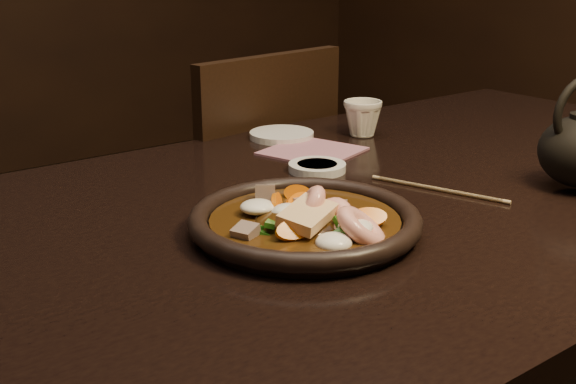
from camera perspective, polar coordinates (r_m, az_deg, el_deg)
table at (r=1.20m, az=8.61°, el=-2.93°), size 1.60×0.90×0.75m
chair at (r=1.73m, az=-4.07°, el=-2.36°), size 0.48×0.48×0.90m
plate at (r=0.96m, az=1.34°, el=-2.37°), size 0.31×0.31×0.03m
stirfry at (r=0.95m, az=1.80°, el=-2.21°), size 0.19×0.25×0.07m
soy_dish at (r=1.23m, az=2.32°, el=1.97°), size 0.10×0.10×0.01m
saucer_right at (r=1.45m, az=-0.50°, el=4.53°), size 0.13×0.13×0.01m
tea_cup at (r=1.47m, az=5.91°, el=5.90°), size 0.09×0.09×0.08m
chopsticks at (r=1.15m, az=11.79°, el=0.22°), size 0.08×0.22×0.01m
napkin at (r=1.35m, az=1.95°, el=3.25°), size 0.20×0.20×0.00m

